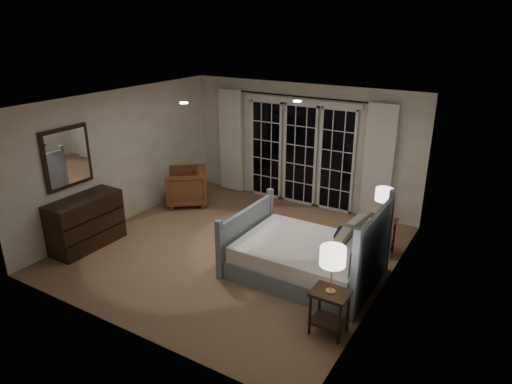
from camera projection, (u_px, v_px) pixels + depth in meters
The scene contains 20 objects.
floor at pixel (235, 249), 7.76m from camera, with size 5.00×5.00×0.00m, color #92654E.
ceiling at pixel (232, 102), 6.87m from camera, with size 5.00×5.00×0.00m, color white.
wall_left at pixel (122, 157), 8.52m from camera, with size 0.02×5.00×2.50m, color white.
wall_right at pixel (389, 212), 6.11m from camera, with size 0.02×5.00×2.50m, color white.
wall_back at pixel (301, 145), 9.31m from camera, with size 5.00×0.02×2.50m, color white.
wall_front at pixel (114, 241), 5.31m from camera, with size 5.00×0.02×2.50m, color white.
french_doors at pixel (300, 153), 9.34m from camera, with size 2.50×0.04×2.20m.
curtain_rod at pixel (301, 97), 8.88m from camera, with size 0.03×0.03×3.50m, color black.
curtain_left at pixel (231, 141), 10.05m from camera, with size 0.55×0.10×2.25m, color white.
curtain_right at pixel (379, 164), 8.46m from camera, with size 0.55×0.10×2.25m, color white.
downlight_a at pixel (297, 101), 6.97m from camera, with size 0.12×0.12×0.01m, color white.
downlight_b at pixel (184, 103), 6.84m from camera, with size 0.12×0.12×0.01m, color white.
bed at pixel (309, 257), 6.87m from camera, with size 2.12×1.52×1.23m.
nightstand_left at pixel (329, 306), 5.57m from camera, with size 0.45×0.36×0.59m.
nightstand_right at pixel (380, 231), 7.51m from camera, with size 0.47×0.38×0.61m.
lamp_left at pixel (333, 257), 5.33m from camera, with size 0.31×0.31×0.60m.
lamp_right at pixel (384, 195), 7.28m from camera, with size 0.28×0.28×0.54m.
armchair at pixel (186, 186), 9.55m from camera, with size 0.82×0.84×0.77m, color brown.
dresser at pixel (86, 222), 7.72m from camera, with size 0.53×1.26×0.89m.
mirror at pixel (67, 158), 7.44m from camera, with size 0.05×0.85×1.00m.
Camera 1 is at (3.87, -5.73, 3.68)m, focal length 32.00 mm.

